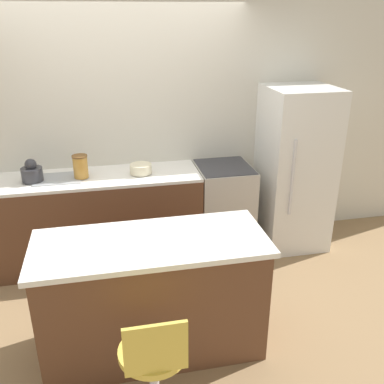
% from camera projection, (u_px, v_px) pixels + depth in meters
% --- Properties ---
extents(ground_plane, '(14.00, 14.00, 0.00)m').
position_uv_depth(ground_plane, '(135.00, 272.00, 4.29)').
color(ground_plane, '#8E704C').
extents(wall_back, '(8.00, 0.06, 2.60)m').
position_uv_depth(wall_back, '(123.00, 129.00, 4.38)').
color(wall_back, beige).
rests_on(wall_back, ground_plane).
extents(back_counter, '(2.02, 0.61, 0.94)m').
position_uv_depth(back_counter, '(100.00, 219.00, 4.34)').
color(back_counter, brown).
rests_on(back_counter, ground_plane).
extents(kitchen_island, '(1.66, 0.69, 0.93)m').
position_uv_depth(kitchen_island, '(153.00, 296.00, 3.17)').
color(kitchen_island, brown).
rests_on(kitchen_island, ground_plane).
extents(oven_range, '(0.56, 0.62, 0.94)m').
position_uv_depth(oven_range, '(223.00, 208.00, 4.59)').
color(oven_range, '#B7B2A8').
rests_on(oven_range, ground_plane).
extents(refrigerator, '(0.68, 0.71, 1.73)m').
position_uv_depth(refrigerator, '(295.00, 169.00, 4.55)').
color(refrigerator, silver).
rests_on(refrigerator, ground_plane).
extents(stool_chair, '(0.41, 0.41, 0.91)m').
position_uv_depth(stool_chair, '(154.00, 373.00, 2.53)').
color(stool_chair, '#B7B7BC').
rests_on(stool_chair, ground_plane).
extents(kettle, '(0.20, 0.20, 0.22)m').
position_uv_depth(kettle, '(32.00, 172.00, 4.00)').
color(kettle, '#333338').
rests_on(kettle, back_counter).
extents(mixing_bowl, '(0.21, 0.21, 0.09)m').
position_uv_depth(mixing_bowl, '(141.00, 169.00, 4.21)').
color(mixing_bowl, beige).
rests_on(mixing_bowl, back_counter).
extents(canister_jar, '(0.15, 0.15, 0.22)m').
position_uv_depth(canister_jar, '(80.00, 166.00, 4.07)').
color(canister_jar, '#B77F33').
rests_on(canister_jar, back_counter).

